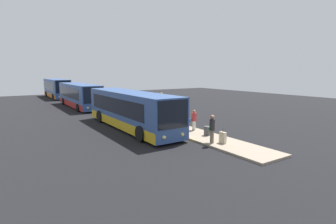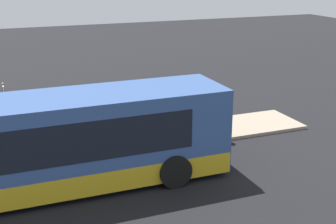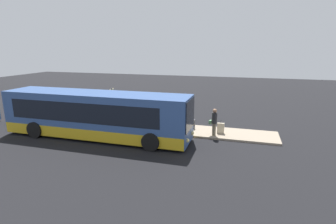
# 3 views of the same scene
# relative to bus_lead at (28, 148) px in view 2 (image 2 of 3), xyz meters

# --- Properties ---
(ground) EXTENTS (80.00, 80.00, 0.00)m
(ground) POSITION_rel_bus_lead_xyz_m (1.67, 0.06, -1.49)
(ground) COLOR black
(platform) EXTENTS (20.00, 2.51, 0.13)m
(platform) POSITION_rel_bus_lead_xyz_m (1.67, 2.91, -1.43)
(platform) COLOR gray
(platform) RESTS_ON ground
(bus_lead) EXTENTS (12.62, 2.82, 2.99)m
(bus_lead) POSITION_rel_bus_lead_xyz_m (0.00, 0.00, 0.00)
(bus_lead) COLOR #33518C
(bus_lead) RESTS_ON ground
(passenger_boarding) EXTENTS (0.57, 0.41, 1.81)m
(passenger_boarding) POSITION_rel_bus_lead_xyz_m (7.48, 2.14, -0.37)
(passenger_boarding) COLOR #6B604C
(passenger_boarding) RESTS_ON platform
(passenger_waiting) EXTENTS (0.53, 0.64, 1.58)m
(passenger_waiting) POSITION_rel_bus_lead_xyz_m (3.97, 3.51, -0.52)
(passenger_waiting) COLOR silver
(passenger_waiting) RESTS_ON platform
(passenger_with_bags) EXTENTS (0.50, 0.50, 1.72)m
(passenger_with_bags) POSITION_rel_bus_lead_xyz_m (3.11, 3.08, -0.43)
(passenger_with_bags) COLOR #4C476B
(passenger_with_bags) RESTS_ON platform
(suitcase) EXTENTS (0.47, 0.21, 0.95)m
(suitcase) POSITION_rel_bus_lead_xyz_m (7.89, 2.70, -1.00)
(suitcase) COLOR beige
(suitcase) RESTS_ON platform
(sign_post) EXTENTS (0.10, 0.62, 2.68)m
(sign_post) POSITION_rel_bus_lead_xyz_m (-0.44, 3.15, 0.26)
(sign_post) COLOR #4C4C51
(sign_post) RESTS_ON platform
(trash_bin) EXTENTS (0.44, 0.44, 0.65)m
(trash_bin) POSITION_rel_bus_lead_xyz_m (5.80, 3.24, -1.03)
(trash_bin) COLOR #3F3F44
(trash_bin) RESTS_ON platform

